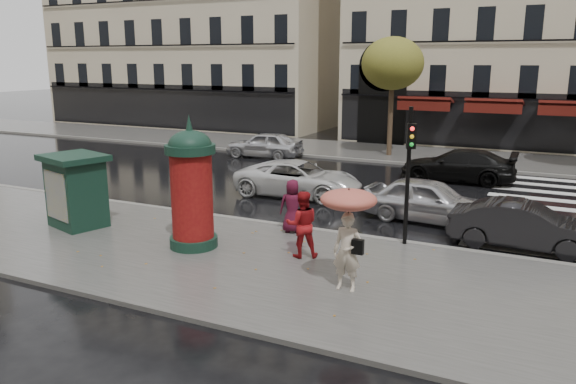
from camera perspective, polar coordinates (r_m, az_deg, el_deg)
The scene contains 18 objects.
ground at distance 15.43m, azimuth -1.10°, elevation -7.21°, with size 160.00×160.00×0.00m, color black.
near_sidewalk at distance 14.99m, azimuth -1.97°, elevation -7.59°, with size 90.00×7.00×0.12m, color #474744.
far_sidewalk at distance 32.98m, azimuth 14.02°, elevation 3.58°, with size 90.00×6.00×0.12m, color #474744.
near_kerb at distance 17.99m, azimuth 3.23°, elevation -3.97°, with size 90.00×0.25×0.14m, color slate.
far_kerb at distance 30.09m, azimuth 12.82°, elevation 2.76°, with size 90.00×0.25×0.14m, color slate.
zebra_crossing at distance 23.13m, azimuth 23.68°, elevation -1.34°, with size 3.60×11.75×0.01m, color silver.
tree_far_left at distance 32.04m, azimuth 10.58°, elevation 12.67°, with size 3.40×3.40×6.64m.
woman_umbrella at distance 12.95m, azimuth 6.13°, elevation -3.10°, with size 1.30×1.30×2.50m.
woman_red at distance 15.28m, azimuth 1.44°, elevation -3.30°, with size 0.90×0.70×1.85m, color maroon.
man_burgundy at distance 17.48m, azimuth 0.47°, elevation -1.43°, with size 0.82×0.53×1.68m, color #4A0E22.
morris_column at distance 16.12m, azimuth -9.78°, elevation 0.72°, with size 1.42×1.42×3.82m.
traffic_light at distance 16.30m, azimuth 12.19°, elevation 2.91°, with size 0.30×0.40×4.01m.
newsstand at distance 19.29m, azimuth -20.72°, elevation 0.22°, with size 2.33×2.13×2.35m.
car_silver at distance 19.65m, azimuth 14.09°, elevation -0.81°, with size 1.77×4.41×1.50m, color #BCBDC2.
car_darkgrey at distance 17.73m, azimuth 22.85°, elevation -3.20°, with size 1.46×4.18×1.38m, color black.
car_white at distance 22.66m, azimuth 1.08°, elevation 1.35°, with size 2.37×5.13×1.43m, color silver.
car_black at distance 26.57m, azimuth 16.86°, elevation 2.60°, with size 2.05×5.04×1.46m, color black.
car_far_silver at distance 31.72m, azimuth -2.43°, elevation 4.84°, with size 1.75×4.35×1.48m, color silver.
Camera 1 is at (6.55, -12.88, 5.41)m, focal length 35.00 mm.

